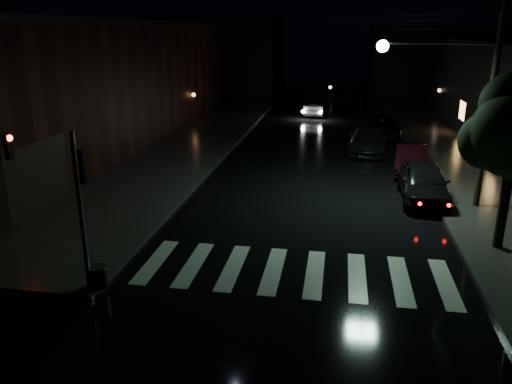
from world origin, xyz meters
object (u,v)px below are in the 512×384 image
at_px(parked_car_b, 410,159).
at_px(parked_car_c, 369,139).
at_px(oncoming_car, 318,106).
at_px(parked_car_d, 383,125).
at_px(parked_car_a, 424,182).

distance_m(parked_car_b, parked_car_c, 4.56).
bearing_deg(oncoming_car, parked_car_d, 128.42).
xyz_separation_m(parked_car_b, parked_car_c, (-1.80, 4.19, 0.04)).
bearing_deg(parked_car_d, oncoming_car, 123.16).
relative_size(parked_car_b, oncoming_car, 0.92).
bearing_deg(parked_car_a, oncoming_car, 105.40).
bearing_deg(parked_car_a, parked_car_b, 90.98).
distance_m(parked_car_a, parked_car_b, 4.25).
height_order(parked_car_c, oncoming_car, oncoming_car).
height_order(parked_car_c, parked_car_d, parked_car_c).
xyz_separation_m(parked_car_b, parked_car_d, (-0.70, 8.85, -0.00)).
xyz_separation_m(parked_car_a, oncoming_car, (-5.31, 20.68, -0.04)).
xyz_separation_m(parked_car_c, parked_car_d, (1.10, 4.67, -0.04)).
distance_m(parked_car_d, oncoming_car, 8.87).
relative_size(parked_car_b, parked_car_c, 0.83).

